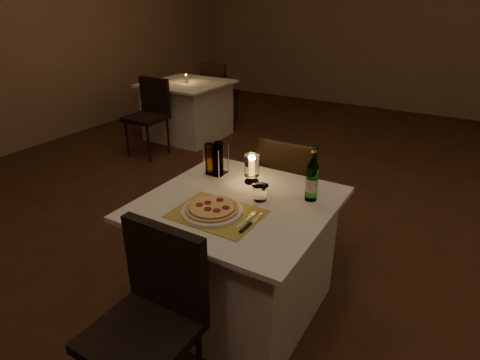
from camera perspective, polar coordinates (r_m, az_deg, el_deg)
The scene contains 18 objects.
floor at distance 2.84m, azimuth 8.22°, elevation -14.19°, with size 8.00×10.00×0.02m, color #482817.
wall_back at distance 7.14m, azimuth 26.16°, elevation 20.30°, with size 8.00×0.02×3.00m, color #987558.
main_table at distance 2.39m, azimuth -0.25°, elevation -10.80°, with size 1.00×1.00×0.74m.
chair_near at distance 1.84m, azimuth -12.29°, elevation -17.24°, with size 0.42×0.42×0.90m.
chair_far at distance 2.86m, azimuth 7.12°, elevation -0.65°, with size 0.42×0.42×0.90m.
placemat at distance 2.08m, azimuth -3.30°, elevation -4.83°, with size 0.45×0.34×0.00m, color gold.
plate at distance 2.09m, azimuth -4.00°, elevation -4.40°, with size 0.32×0.32×0.01m, color white.
pizza at distance 2.08m, azimuth -4.01°, elevation -4.01°, with size 0.28×0.28×0.02m.
fork at distance 2.02m, azimuth 1.13°, elevation -5.51°, with size 0.02×0.18×0.00m.
knife at distance 1.96m, azimuth 1.14°, elevation -6.46°, with size 0.02×0.22×0.01m.
tumbler at distance 2.19m, azimuth 2.89°, elevation -1.83°, with size 0.09×0.09×0.09m, color white, non-canonical shape.
water_bottle at distance 2.20m, azimuth 10.21°, elevation -0.04°, with size 0.07×0.07×0.29m.
hurricane_candle at distance 2.38m, azimuth 1.69°, elevation 1.95°, with size 0.09×0.09×0.18m.
cruet_caddy at distance 2.50m, azimuth -3.52°, elevation 2.88°, with size 0.12×0.12×0.21m.
neighbor_table_left at distance 5.49m, azimuth -7.42°, elevation 9.85°, with size 1.00×1.00×0.74m.
neighbor_chair_la at distance 4.92m, azimuth -12.66°, elevation 9.84°, with size 0.42×0.42×0.90m.
neighbor_chair_lb at distance 6.01m, azimuth -3.26°, elevation 13.02°, with size 0.42×0.42×0.90m.
neighbor_candle_left at distance 5.40m, azimuth -7.66°, elevation 14.10°, with size 0.03×0.03×0.11m.
Camera 1 is at (0.78, -2.08, 1.77)m, focal length 30.00 mm.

